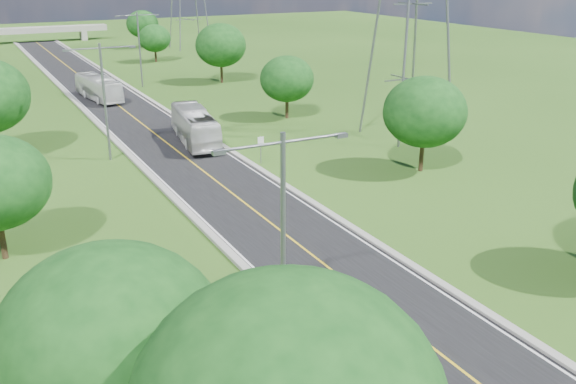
# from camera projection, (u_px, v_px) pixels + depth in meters

# --- Properties ---
(ground) EXTENTS (260.00, 260.00, 0.00)m
(ground) POSITION_uv_depth(u_px,v_px,m) (134.00, 118.00, 71.01)
(ground) COLOR #274714
(ground) RESTS_ON ground
(road) EXTENTS (8.00, 150.00, 0.06)m
(road) POSITION_uv_depth(u_px,v_px,m) (120.00, 107.00, 76.01)
(road) COLOR black
(road) RESTS_ON ground
(curb_left) EXTENTS (0.50, 150.00, 0.22)m
(curb_left) POSITION_uv_depth(u_px,v_px,m) (84.00, 110.00, 74.13)
(curb_left) COLOR gray
(curb_left) RESTS_ON ground
(curb_right) EXTENTS (0.50, 150.00, 0.22)m
(curb_right) POSITION_uv_depth(u_px,v_px,m) (155.00, 103.00, 77.83)
(curb_right) COLOR gray
(curb_right) RESTS_ON ground
(speed_limit_sign) EXTENTS (0.55, 0.09, 2.40)m
(speed_limit_sign) POSITION_uv_depth(u_px,v_px,m) (261.00, 145.00, 54.38)
(speed_limit_sign) COLOR slate
(speed_limit_sign) RESTS_ON ground
(overpass) EXTENTS (30.00, 3.00, 3.20)m
(overpass) POSITION_uv_depth(u_px,v_px,m) (35.00, 31.00, 136.92)
(overpass) COLOR gray
(overpass) RESTS_ON ground
(streetlight_near_left) EXTENTS (5.90, 0.25, 10.00)m
(streetlight_near_left) POSITION_uv_depth(u_px,v_px,m) (283.00, 228.00, 26.35)
(streetlight_near_left) COLOR slate
(streetlight_near_left) RESTS_ON ground
(streetlight_mid_left) EXTENTS (5.90, 0.25, 10.00)m
(streetlight_mid_left) POSITION_uv_depth(u_px,v_px,m) (104.00, 92.00, 53.88)
(streetlight_mid_left) COLOR slate
(streetlight_mid_left) RESTS_ON ground
(streetlight_far_right) EXTENTS (5.90, 0.25, 10.00)m
(streetlight_far_right) POSITION_uv_depth(u_px,v_px,m) (139.00, 43.00, 86.63)
(streetlight_far_right) COLOR slate
(streetlight_far_right) RESTS_ON ground
(tree_la) EXTENTS (7.14, 7.14, 8.30)m
(tree_la) POSITION_uv_depth(u_px,v_px,m) (112.00, 340.00, 19.76)
(tree_la) COLOR black
(tree_la) RESTS_ON ground
(tree_rb) EXTENTS (6.72, 6.72, 7.82)m
(tree_rb) POSITION_uv_depth(u_px,v_px,m) (425.00, 112.00, 51.29)
(tree_rb) COLOR black
(tree_rb) RESTS_ON ground
(tree_rc) EXTENTS (5.88, 5.88, 6.84)m
(tree_rc) POSITION_uv_depth(u_px,v_px,m) (287.00, 79.00, 69.41)
(tree_rc) COLOR black
(tree_rc) RESTS_ON ground
(tree_rd) EXTENTS (7.14, 7.14, 8.30)m
(tree_rd) POSITION_uv_depth(u_px,v_px,m) (221.00, 45.00, 89.99)
(tree_rd) COLOR black
(tree_rd) RESTS_ON ground
(tree_re) EXTENTS (5.46, 5.46, 6.35)m
(tree_re) POSITION_uv_depth(u_px,v_px,m) (155.00, 38.00, 109.33)
(tree_re) COLOR black
(tree_re) RESTS_ON ground
(tree_rf) EXTENTS (6.30, 6.30, 7.33)m
(tree_rf) POSITION_uv_depth(u_px,v_px,m) (142.00, 24.00, 127.33)
(tree_rf) COLOR black
(tree_rf) RESTS_ON ground
(bus_outbound) EXTENTS (4.40, 11.71, 3.18)m
(bus_outbound) POSITION_uv_depth(u_px,v_px,m) (195.00, 126.00, 60.55)
(bus_outbound) COLOR silver
(bus_outbound) RESTS_ON road
(bus_inbound) EXTENTS (3.82, 10.86, 2.96)m
(bus_inbound) POSITION_uv_depth(u_px,v_px,m) (98.00, 88.00, 79.65)
(bus_inbound) COLOR silver
(bus_inbound) RESTS_ON road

